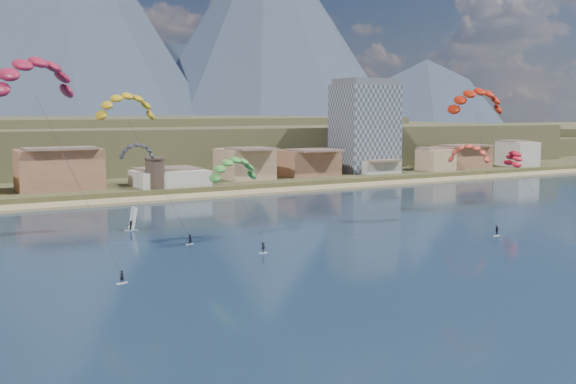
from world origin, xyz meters
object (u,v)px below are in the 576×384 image
at_px(windsurfer, 132,223).
at_px(watchtower, 155,173).
at_px(kitesurfer_red, 34,71).
at_px(apartment_tower, 365,126).
at_px(kitesurfer_yellow, 126,103).
at_px(kitesurfer_orange, 477,97).
at_px(kitesurfer_green, 234,166).

bearing_deg(windsurfer, watchtower, 66.67).
bearing_deg(kitesurfer_red, watchtower, 61.32).
xyz_separation_m(apartment_tower, windsurfer, (-101.26, -63.28, -16.37)).
height_order(kitesurfer_red, kitesurfer_yellow, kitesurfer_red).
bearing_deg(windsurfer, kitesurfer_yellow, -110.71).
bearing_deg(kitesurfer_orange, kitesurfer_yellow, 162.34).
bearing_deg(watchtower, kitesurfer_green, -96.95).
bearing_deg(windsurfer, kitesurfer_green, -56.35).
height_order(apartment_tower, watchtower, apartment_tower).
bearing_deg(apartment_tower, kitesurfer_red, -143.15).
xyz_separation_m(kitesurfer_yellow, kitesurfer_orange, (66.13, -21.05, 1.23)).
distance_m(kitesurfer_orange, windsurfer, 73.46).
bearing_deg(kitesurfer_yellow, watchtower, 66.89).
relative_size(apartment_tower, windsurfer, 7.01).
bearing_deg(windsurfer, kitesurfer_orange, -21.69).
height_order(kitesurfer_yellow, windsurfer, kitesurfer_yellow).
distance_m(apartment_tower, kitesurfer_yellow, 123.51).
relative_size(watchtower, kitesurfer_yellow, 0.30).
bearing_deg(watchtower, kitesurfer_yellow, -113.11).
height_order(kitesurfer_yellow, kitesurfer_green, kitesurfer_yellow).
distance_m(watchtower, kitesurfer_yellow, 61.31).
bearing_deg(apartment_tower, watchtower, -170.07).
relative_size(watchtower, kitesurfer_orange, 0.29).
xyz_separation_m(kitesurfer_red, windsurfer, (21.37, 28.63, -27.02)).
xyz_separation_m(kitesurfer_yellow, kitesurfer_green, (14.62, -14.80, -11.10)).
distance_m(kitesurfer_red, kitesurfer_green, 38.54).
distance_m(kitesurfer_yellow, kitesurfer_orange, 69.41).
bearing_deg(kitesurfer_yellow, kitesurfer_red, -129.22).
height_order(kitesurfer_orange, windsurfer, kitesurfer_orange).
height_order(apartment_tower, kitesurfer_red, apartment_tower).
distance_m(apartment_tower, kitesurfer_orange, 96.57).
distance_m(kitesurfer_orange, kitesurfer_green, 53.34).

